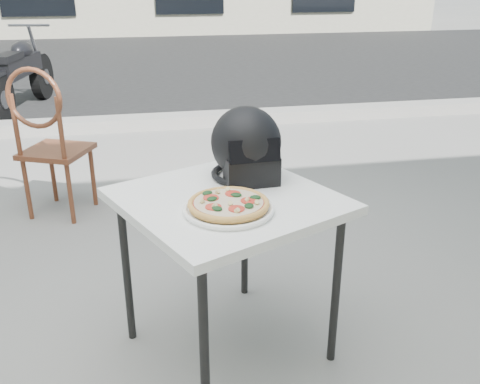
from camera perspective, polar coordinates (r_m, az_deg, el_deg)
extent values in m
plane|color=gray|center=(2.72, -15.65, -10.94)|extent=(80.00, 80.00, 0.00)
cube|color=black|center=(9.39, -13.11, 13.08)|extent=(30.00, 8.00, 0.00)
cube|color=gray|center=(5.46, -13.88, 7.05)|extent=(30.00, 0.25, 0.12)
cube|color=white|center=(1.98, -1.36, -0.96)|extent=(0.96, 0.96, 0.04)
cylinder|color=black|center=(1.81, -3.84, -16.40)|extent=(0.04, 0.04, 0.65)
cylinder|color=black|center=(2.12, 10.20, -10.25)|extent=(0.04, 0.04, 0.65)
cylinder|color=black|center=(2.25, -12.01, -8.28)|extent=(0.04, 0.04, 0.65)
cylinder|color=black|center=(2.51, 0.50, -4.36)|extent=(0.04, 0.04, 0.65)
cylinder|color=white|center=(1.85, -1.22, -1.95)|extent=(0.32, 0.32, 0.01)
torus|color=white|center=(1.85, -1.22, -1.78)|extent=(0.33, 0.33, 0.02)
cylinder|color=#E4A953|center=(1.84, -1.22, -1.38)|extent=(0.35, 0.35, 0.01)
torus|color=#E4A953|center=(1.84, -1.23, -1.21)|extent=(0.36, 0.36, 0.02)
cylinder|color=red|center=(1.84, -1.23, -1.18)|extent=(0.31, 0.31, 0.00)
cylinder|color=beige|center=(1.84, -1.23, -1.10)|extent=(0.30, 0.30, 0.00)
cylinder|color=red|center=(1.84, 0.92, -0.93)|extent=(0.07, 0.07, 0.00)
cylinder|color=red|center=(1.90, -0.77, -0.17)|extent=(0.07, 0.07, 0.00)
cylinder|color=red|center=(1.87, -3.11, -0.61)|extent=(0.07, 0.07, 0.00)
cylinder|color=red|center=(1.80, -2.86, -1.59)|extent=(0.07, 0.07, 0.00)
cylinder|color=red|center=(1.78, -0.38, -1.80)|extent=(0.07, 0.07, 0.00)
ellipsoid|color=#143717|center=(1.88, -0.42, -0.30)|extent=(0.05, 0.04, 0.01)
ellipsoid|color=#143717|center=(1.85, -3.00, -0.72)|extent=(0.05, 0.05, 0.01)
ellipsoid|color=#143717|center=(1.80, 0.97, -1.47)|extent=(0.04, 0.05, 0.01)
ellipsoid|color=#143717|center=(1.78, -2.47, -1.77)|extent=(0.05, 0.05, 0.01)
ellipsoid|color=#143717|center=(1.86, 1.64, -0.57)|extent=(0.04, 0.04, 0.01)
ellipsoid|color=#143717|center=(1.90, -3.50, -0.11)|extent=(0.05, 0.05, 0.01)
cylinder|color=beige|center=(1.81, -1.04, -1.23)|extent=(0.02, 0.02, 0.02)
cylinder|color=beige|center=(1.90, -2.43, 0.04)|extent=(0.03, 0.03, 0.02)
cylinder|color=beige|center=(1.84, 0.80, -0.81)|extent=(0.02, 0.02, 0.02)
cylinder|color=beige|center=(1.92, -1.30, 0.28)|extent=(0.02, 0.02, 0.02)
cylinder|color=beige|center=(1.75, -0.31, -1.98)|extent=(0.03, 0.03, 0.02)
cylinder|color=beige|center=(1.83, -4.07, -0.96)|extent=(0.02, 0.02, 0.02)
cylinder|color=beige|center=(1.82, 1.82, -1.11)|extent=(0.02, 0.02, 0.02)
cylinder|color=beige|center=(1.79, -2.71, -1.47)|extent=(0.03, 0.03, 0.02)
ellipsoid|color=black|center=(2.12, 0.65, 5.30)|extent=(0.29, 0.31, 0.29)
cube|color=black|center=(2.07, 1.27, 2.27)|extent=(0.21, 0.11, 0.11)
torus|color=black|center=(2.16, 0.64, 2.03)|extent=(0.30, 0.30, 0.02)
cube|color=black|center=(2.00, 1.58, 4.40)|extent=(0.20, 0.05, 0.09)
cube|color=brown|center=(3.55, -18.97, 4.15)|extent=(0.49, 0.49, 0.03)
cylinder|color=brown|center=(3.66, -15.42, 1.62)|extent=(0.04, 0.04, 0.41)
cylinder|color=brown|center=(3.81, -19.35, 1.94)|extent=(0.04, 0.04, 0.41)
cylinder|color=brown|center=(3.42, -17.66, -0.12)|extent=(0.04, 0.04, 0.41)
cylinder|color=brown|center=(3.58, -21.75, 0.29)|extent=(0.04, 0.04, 0.41)
cylinder|color=brown|center=(3.29, -18.57, 6.35)|extent=(0.04, 0.04, 0.39)
cylinder|color=brown|center=(3.45, -22.80, 6.47)|extent=(0.04, 0.04, 0.39)
torus|color=brown|center=(3.33, -21.15, 9.30)|extent=(0.34, 0.17, 0.36)
cylinder|color=black|center=(7.04, -20.38, 11.47)|extent=(0.21, 0.55, 0.54)
cylinder|color=gray|center=(7.04, -20.38, 11.47)|extent=(0.16, 0.20, 0.18)
cube|color=black|center=(6.42, -22.47, 12.28)|extent=(0.34, 0.96, 0.20)
ellipsoid|color=black|center=(6.53, -22.25, 13.82)|extent=(0.27, 0.41, 0.20)
cube|color=black|center=(6.16, -23.56, 13.02)|extent=(0.26, 0.48, 0.07)
cylinder|color=gray|center=(6.93, -20.90, 13.68)|extent=(0.09, 0.29, 0.64)
cylinder|color=gray|center=(6.80, -21.60, 16.21)|extent=(0.47, 0.12, 0.03)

